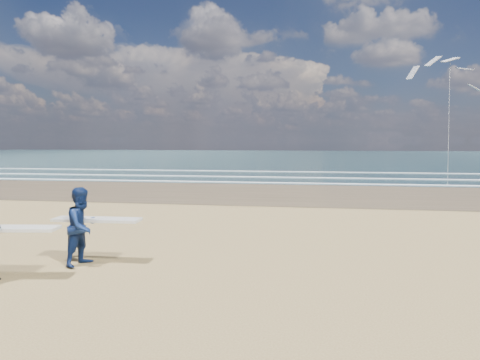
# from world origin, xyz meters

# --- Properties ---
(ocean) EXTENTS (220.00, 100.00, 0.02)m
(ocean) POSITION_xyz_m (20.00, 72.00, 0.01)
(ocean) COLOR #193338
(ocean) RESTS_ON ground
(surfer_far) EXTENTS (2.22, 1.20, 1.92)m
(surfer_far) POSITION_xyz_m (1.07, 2.11, 0.97)
(surfer_far) COLOR #0D1E4C
(surfer_far) RESTS_ON ground
(kite_1) EXTENTS (5.50, 4.70, 10.15)m
(kite_1) POSITION_xyz_m (16.48, 25.62, 5.52)
(kite_1) COLOR slate
(kite_1) RESTS_ON ground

